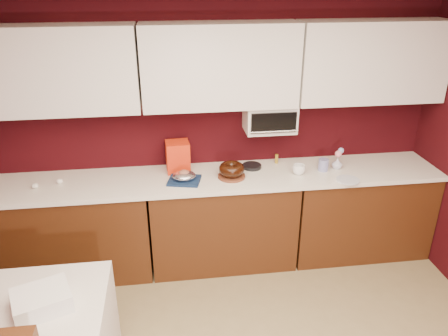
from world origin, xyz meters
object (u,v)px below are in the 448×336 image
at_px(pandoro_box, 178,157).
at_px(bundt_cake, 232,169).
at_px(newspaper_stack, 42,300).
at_px(coffee_mug, 299,169).
at_px(blue_jar, 323,165).
at_px(flower_vase, 337,163).
at_px(foil_ham_nest, 184,176).
at_px(toaster_oven, 270,117).

bearing_deg(pandoro_box, bundt_cake, -27.68).
bearing_deg(pandoro_box, newspaper_stack, -123.48).
distance_m(coffee_mug, blue_jar, 0.25).
xyz_separation_m(bundt_cake, flower_vase, (1.00, 0.06, -0.02)).
distance_m(foil_ham_nest, newspaper_stack, 1.58).
distance_m(pandoro_box, blue_jar, 1.33).
bearing_deg(newspaper_stack, coffee_mug, 33.80).
bearing_deg(toaster_oven, blue_jar, -20.13).
height_order(flower_vase, newspaper_stack, flower_vase).
distance_m(blue_jar, flower_vase, 0.14).
relative_size(pandoro_box, newspaper_stack, 0.88).
height_order(foil_ham_nest, pandoro_box, pandoro_box).
relative_size(toaster_oven, coffee_mug, 4.14).
bearing_deg(newspaper_stack, foil_ham_nest, 54.72).
bearing_deg(flower_vase, blue_jar, -171.60).
distance_m(toaster_oven, foil_ham_nest, 0.93).
height_order(blue_jar, newspaper_stack, blue_jar).
height_order(coffee_mug, flower_vase, flower_vase).
relative_size(bundt_cake, coffee_mug, 2.08).
height_order(foil_ham_nest, coffee_mug, coffee_mug).
xyz_separation_m(toaster_oven, pandoro_box, (-0.84, -0.01, -0.33)).
height_order(toaster_oven, flower_vase, toaster_oven).
xyz_separation_m(foil_ham_nest, coffee_mug, (1.03, 0.01, -0.00)).
bearing_deg(flower_vase, foil_ham_nest, -176.68).
relative_size(toaster_oven, blue_jar, 4.10).
bearing_deg(pandoro_box, flower_vase, -9.61).
height_order(toaster_oven, pandoro_box, toaster_oven).
height_order(toaster_oven, bundt_cake, toaster_oven).
relative_size(bundt_cake, pandoro_box, 0.81).
bearing_deg(blue_jar, flower_vase, 8.40).
bearing_deg(coffee_mug, flower_vase, 10.24).
bearing_deg(pandoro_box, foil_ham_nest, -83.61).
distance_m(pandoro_box, flower_vase, 1.47).
bearing_deg(bundt_cake, flower_vase, 3.16).
bearing_deg(toaster_oven, bundt_cake, -150.61).
distance_m(bundt_cake, newspaper_stack, 1.88).
xyz_separation_m(toaster_oven, foil_ham_nest, (-0.80, -0.24, -0.42)).
bearing_deg(flower_vase, toaster_oven, 165.96).
relative_size(blue_jar, newspaper_stack, 0.34).
bearing_deg(foil_ham_nest, coffee_mug, 0.68).
distance_m(foil_ham_nest, flower_vase, 1.42).
relative_size(coffee_mug, blue_jar, 0.99).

